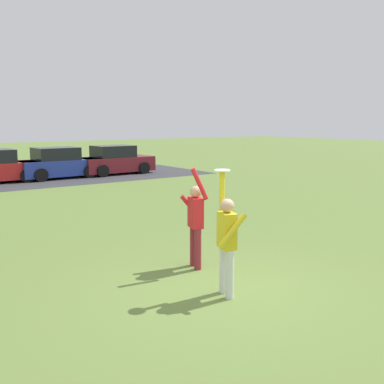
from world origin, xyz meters
TOP-DOWN VIEW (x-y plane):
  - ground_plane at (0.00, 0.00)m, footprint 120.00×120.00m
  - person_catcher at (-0.14, -0.21)m, footprint 0.48×0.59m
  - person_defender at (0.31, 1.27)m, footprint 0.55×0.63m
  - frisbee_disc at (-0.07, 0.01)m, footprint 0.26×0.26m
  - parked_car_blue at (3.09, 16.95)m, footprint 4.15×2.14m
  - parked_car_maroon at (6.30, 16.90)m, footprint 4.15×2.14m
  - parking_strip at (1.66, 16.96)m, footprint 18.84×6.40m

SIDE VIEW (x-z plane):
  - ground_plane at x=0.00m, z-range 0.00..0.00m
  - parking_strip at x=1.66m, z-range 0.00..0.01m
  - parked_car_blue at x=3.09m, z-range -0.07..1.52m
  - parked_car_maroon at x=6.30m, z-range -0.07..1.52m
  - person_defender at x=0.31m, z-range -0.04..2.00m
  - person_catcher at x=-0.14m, z-range -0.06..2.02m
  - frisbee_disc at x=-0.07m, z-range 2.08..2.10m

